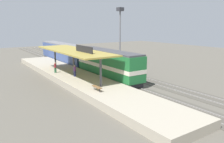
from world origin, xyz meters
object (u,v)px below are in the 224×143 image
Objects in this scene: person_walking at (75,70)px; light_mast at (120,25)px; passenger_carriage_single at (64,53)px; freight_car at (96,56)px; platform_bench at (97,87)px; person_waiting at (55,67)px; locomotive at (108,64)px.

light_mast is at bearing 26.39° from person_walking.
passenger_carriage_single is 1.67× the size of freight_car.
person_waiting is at bearing 92.33° from platform_bench.
light_mast reaches higher than freight_car.
light_mast is at bearing -53.08° from passenger_carriage_single.
locomotive is 12.39m from freight_car.
person_walking is at bearing -153.61° from light_mast.
locomotive reaches higher than platform_bench.
locomotive reaches higher than person_walking.
platform_bench is 0.12× the size of locomotive.
passenger_carriage_single is (6.00, 24.93, 0.97)m from platform_bench.
person_waiting reaches higher than platform_bench.
person_waiting is at bearing -170.99° from light_mast.
light_mast reaches higher than person_waiting.
light_mast is (13.80, 14.55, 7.05)m from platform_bench.
passenger_carriage_single reaches higher than freight_car.
freight_car is at bearing 68.20° from locomotive.
platform_bench is at bearing -130.88° from locomotive.
freight_car is 8.16m from light_mast.
person_waiting is (-0.50, 12.28, 0.51)m from platform_bench.
freight_car is 1.03× the size of light_mast.
person_waiting is at bearing 140.55° from locomotive.
locomotive reaches higher than passenger_carriage_single.
locomotive is (6.00, 6.93, 1.07)m from platform_bench.
platform_bench is 9.23m from locomotive.
passenger_carriage_single is 14.23m from person_waiting.
locomotive is 12.44m from light_mast.
light_mast reaches higher than platform_bench.
light_mast is 6.84× the size of person_waiting.
light_mast is (7.80, -10.38, 6.08)m from passenger_carriage_single.
passenger_carriage_single is 14.34m from light_mast.
freight_car reaches higher than person_walking.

